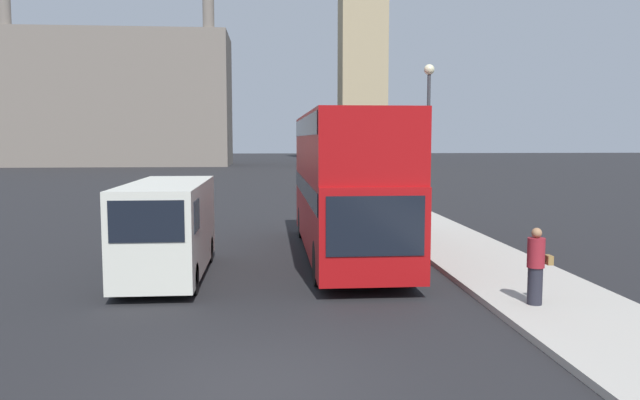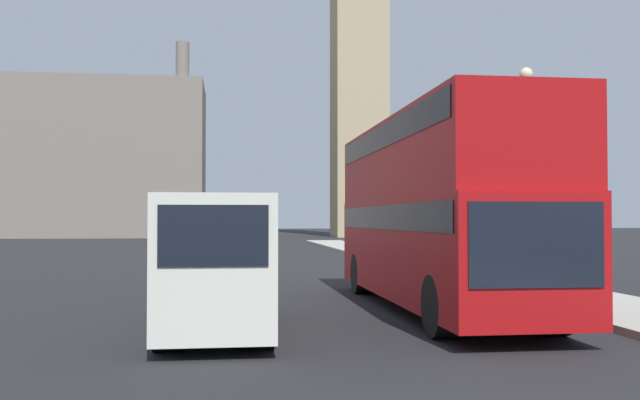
# 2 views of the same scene
# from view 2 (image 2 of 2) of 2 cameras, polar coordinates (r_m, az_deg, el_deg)

# --- Properties ---
(building_block_distant) EXTENTS (30.16, 12.52, 22.08)m
(building_block_distant) POSITION_cam_2_polar(r_m,az_deg,el_deg) (88.56, -19.08, 3.05)
(building_block_distant) COLOR slate
(building_block_distant) RESTS_ON ground_plane
(red_double_decker_bus) EXTENTS (2.62, 11.09, 4.47)m
(red_double_decker_bus) POSITION_cam_2_polar(r_m,az_deg,el_deg) (17.09, 9.26, -0.40)
(red_double_decker_bus) COLOR #A80F11
(red_double_decker_bus) RESTS_ON ground_plane
(white_van) EXTENTS (1.99, 5.88, 2.56)m
(white_van) POSITION_cam_2_polar(r_m,az_deg,el_deg) (13.74, -8.29, -4.77)
(white_van) COLOR silver
(white_van) RESTS_ON ground_plane
(street_lamp) EXTENTS (0.36, 0.36, 6.12)m
(street_lamp) POSITION_cam_2_polar(r_m,az_deg,el_deg) (20.13, 16.21, 4.17)
(street_lamp) COLOR #38383D
(street_lamp) RESTS_ON sidewalk_strip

